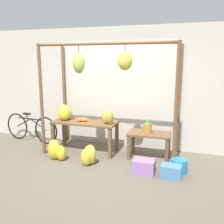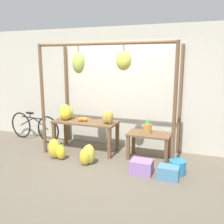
{
  "view_description": "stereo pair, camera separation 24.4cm",
  "coord_description": "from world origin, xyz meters",
  "px_view_note": "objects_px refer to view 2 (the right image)",
  "views": [
    {
      "loc": [
        1.63,
        -4.33,
        2.02
      ],
      "look_at": [
        0.06,
        0.65,
        0.95
      ],
      "focal_mm": 40.0,
      "sensor_mm": 36.0,
      "label": 1
    },
    {
      "loc": [
        1.87,
        -4.25,
        2.02
      ],
      "look_at": [
        0.06,
        0.65,
        0.95
      ],
      "focal_mm": 40.0,
      "sensor_mm": 36.0,
      "label": 2
    }
  ],
  "objects_px": {
    "banana_pile_on_table": "(66,113)",
    "fruit_crate_white": "(142,167)",
    "pineapple_cluster": "(147,127)",
    "banana_pile_ground_right": "(87,155)",
    "blue_bucket": "(177,167)",
    "fruit_crate_purple": "(169,173)",
    "banana_pile_ground_left": "(56,150)",
    "papaya_pile": "(108,118)",
    "orange_pile": "(83,119)",
    "parked_bicycle": "(34,127)"
  },
  "relations": [
    {
      "from": "banana_pile_on_table",
      "to": "fruit_crate_white",
      "type": "bearing_deg",
      "value": -19.45
    },
    {
      "from": "banana_pile_on_table",
      "to": "pineapple_cluster",
      "type": "distance_m",
      "value": 1.88
    },
    {
      "from": "banana_pile_ground_right",
      "to": "blue_bucket",
      "type": "distance_m",
      "value": 1.75
    },
    {
      "from": "banana_pile_on_table",
      "to": "fruit_crate_purple",
      "type": "height_order",
      "value": "banana_pile_on_table"
    },
    {
      "from": "banana_pile_ground_left",
      "to": "papaya_pile",
      "type": "bearing_deg",
      "value": 31.27
    },
    {
      "from": "orange_pile",
      "to": "banana_pile_ground_left",
      "type": "height_order",
      "value": "orange_pile"
    },
    {
      "from": "pineapple_cluster",
      "to": "blue_bucket",
      "type": "xyz_separation_m",
      "value": [
        0.7,
        -0.58,
        -0.55
      ]
    },
    {
      "from": "banana_pile_ground_left",
      "to": "papaya_pile",
      "type": "height_order",
      "value": "papaya_pile"
    },
    {
      "from": "banana_pile_ground_right",
      "to": "blue_bucket",
      "type": "bearing_deg",
      "value": 5.32
    },
    {
      "from": "blue_bucket",
      "to": "parked_bicycle",
      "type": "relative_size",
      "value": 0.18
    },
    {
      "from": "pineapple_cluster",
      "to": "blue_bucket",
      "type": "relative_size",
      "value": 0.99
    },
    {
      "from": "pineapple_cluster",
      "to": "parked_bicycle",
      "type": "height_order",
      "value": "pineapple_cluster"
    },
    {
      "from": "banana_pile_ground_right",
      "to": "fruit_crate_purple",
      "type": "bearing_deg",
      "value": -3.28
    },
    {
      "from": "papaya_pile",
      "to": "pineapple_cluster",
      "type": "bearing_deg",
      "value": 9.8
    },
    {
      "from": "orange_pile",
      "to": "parked_bicycle",
      "type": "relative_size",
      "value": 0.13
    },
    {
      "from": "banana_pile_on_table",
      "to": "blue_bucket",
      "type": "xyz_separation_m",
      "value": [
        2.57,
        -0.47,
        -0.73
      ]
    },
    {
      "from": "orange_pile",
      "to": "pineapple_cluster",
      "type": "distance_m",
      "value": 1.44
    },
    {
      "from": "pineapple_cluster",
      "to": "papaya_pile",
      "type": "xyz_separation_m",
      "value": [
        -0.83,
        -0.14,
        0.17
      ]
    },
    {
      "from": "parked_bicycle",
      "to": "pineapple_cluster",
      "type": "bearing_deg",
      "value": -3.34
    },
    {
      "from": "banana_pile_on_table",
      "to": "blue_bucket",
      "type": "distance_m",
      "value": 2.71
    },
    {
      "from": "pineapple_cluster",
      "to": "fruit_crate_purple",
      "type": "distance_m",
      "value": 1.16
    },
    {
      "from": "parked_bicycle",
      "to": "papaya_pile",
      "type": "bearing_deg",
      "value": -8.37
    },
    {
      "from": "papaya_pile",
      "to": "fruit_crate_purple",
      "type": "distance_m",
      "value": 1.73
    },
    {
      "from": "banana_pile_on_table",
      "to": "fruit_crate_purple",
      "type": "relative_size",
      "value": 1.25
    },
    {
      "from": "orange_pile",
      "to": "fruit_crate_purple",
      "type": "relative_size",
      "value": 0.6
    },
    {
      "from": "banana_pile_ground_left",
      "to": "papaya_pile",
      "type": "xyz_separation_m",
      "value": [
        0.94,
        0.57,
        0.65
      ]
    },
    {
      "from": "fruit_crate_white",
      "to": "parked_bicycle",
      "type": "height_order",
      "value": "parked_bicycle"
    },
    {
      "from": "banana_pile_ground_left",
      "to": "fruit_crate_purple",
      "type": "relative_size",
      "value": 1.27
    },
    {
      "from": "orange_pile",
      "to": "pineapple_cluster",
      "type": "height_order",
      "value": "pineapple_cluster"
    },
    {
      "from": "orange_pile",
      "to": "blue_bucket",
      "type": "distance_m",
      "value": 2.27
    },
    {
      "from": "blue_bucket",
      "to": "fruit_crate_purple",
      "type": "height_order",
      "value": "blue_bucket"
    },
    {
      "from": "blue_bucket",
      "to": "papaya_pile",
      "type": "xyz_separation_m",
      "value": [
        -1.53,
        0.43,
        0.71
      ]
    },
    {
      "from": "banana_pile_on_table",
      "to": "papaya_pile",
      "type": "height_order",
      "value": "banana_pile_on_table"
    },
    {
      "from": "pineapple_cluster",
      "to": "blue_bucket",
      "type": "bearing_deg",
      "value": -39.56
    },
    {
      "from": "banana_pile_ground_right",
      "to": "papaya_pile",
      "type": "bearing_deg",
      "value": 70.34
    },
    {
      "from": "fruit_crate_purple",
      "to": "fruit_crate_white",
      "type": "bearing_deg",
      "value": 175.73
    },
    {
      "from": "banana_pile_ground_right",
      "to": "blue_bucket",
      "type": "relative_size",
      "value": 1.36
    },
    {
      "from": "papaya_pile",
      "to": "fruit_crate_purple",
      "type": "xyz_separation_m",
      "value": [
        1.41,
        -0.69,
        -0.72
      ]
    },
    {
      "from": "papaya_pile",
      "to": "fruit_crate_purple",
      "type": "relative_size",
      "value": 0.82
    },
    {
      "from": "papaya_pile",
      "to": "blue_bucket",
      "type": "bearing_deg",
      "value": -15.83
    },
    {
      "from": "banana_pile_on_table",
      "to": "blue_bucket",
      "type": "height_order",
      "value": "banana_pile_on_table"
    },
    {
      "from": "blue_bucket",
      "to": "fruit_crate_purple",
      "type": "bearing_deg",
      "value": -115.93
    },
    {
      "from": "banana_pile_ground_right",
      "to": "parked_bicycle",
      "type": "height_order",
      "value": "parked_bicycle"
    },
    {
      "from": "parked_bicycle",
      "to": "banana_pile_ground_right",
      "type": "bearing_deg",
      "value": -25.1
    },
    {
      "from": "orange_pile",
      "to": "blue_bucket",
      "type": "relative_size",
      "value": 0.71
    },
    {
      "from": "banana_pile_ground_right",
      "to": "fruit_crate_purple",
      "type": "height_order",
      "value": "banana_pile_ground_right"
    },
    {
      "from": "orange_pile",
      "to": "papaya_pile",
      "type": "height_order",
      "value": "papaya_pile"
    },
    {
      "from": "orange_pile",
      "to": "pineapple_cluster",
      "type": "xyz_separation_m",
      "value": [
        1.43,
        0.11,
        -0.07
      ]
    },
    {
      "from": "banana_pile_ground_left",
      "to": "banana_pile_ground_right",
      "type": "bearing_deg",
      "value": -2.23
    },
    {
      "from": "pineapple_cluster",
      "to": "banana_pile_ground_left",
      "type": "bearing_deg",
      "value": -158.06
    }
  ]
}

